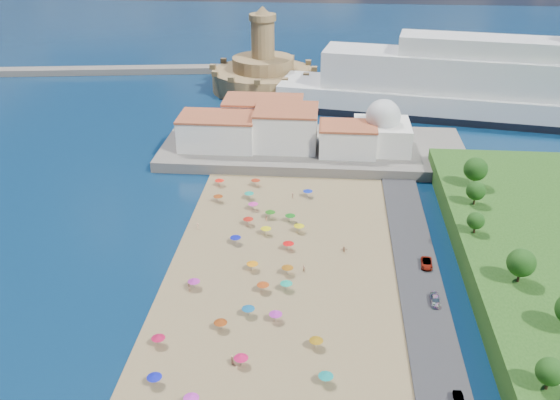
{
  "coord_description": "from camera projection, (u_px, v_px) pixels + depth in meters",
  "views": [
    {
      "loc": [
        14.5,
        -101.76,
        71.65
      ],
      "look_at": [
        4.0,
        25.0,
        8.0
      ],
      "focal_mm": 40.0,
      "sensor_mm": 36.0,
      "label": 1
    }
  ],
  "objects": [
    {
      "name": "breakwater",
      "position": [
        40.0,
        71.0,
        267.72
      ],
      "size": [
        199.03,
        34.77,
        2.6
      ],
      "primitive_type": "cube",
      "rotation": [
        0.0,
        0.0,
        0.14
      ],
      "color": "#59544C",
      "rests_on": "ground"
    },
    {
      "name": "jetty",
      "position": [
        254.0,
        111.0,
        220.43
      ],
      "size": [
        18.0,
        70.0,
        2.4
      ],
      "primitive_type": "cube",
      "color": "#59544C",
      "rests_on": "ground"
    },
    {
      "name": "fortress",
      "position": [
        263.0,
        73.0,
        244.71
      ],
      "size": [
        40.0,
        40.0,
        32.4
      ],
      "color": "#9B804D",
      "rests_on": "ground"
    },
    {
      "name": "cruise_ship",
      "position": [
        504.0,
        91.0,
        211.93
      ],
      "size": [
        156.88,
        48.02,
        33.93
      ],
      "color": "black",
      "rests_on": "ground"
    },
    {
      "name": "parked_cars",
      "position": [
        439.0,
        316.0,
        114.58
      ],
      "size": [
        2.69,
        54.97,
        1.37
      ],
      "color": "gray",
      "rests_on": "promenade"
    },
    {
      "name": "domed_building",
      "position": [
        382.0,
        130.0,
        180.87
      ],
      "size": [
        16.0,
        16.0,
        15.0
      ],
      "color": "silver",
      "rests_on": "terrace"
    },
    {
      "name": "hillside_trees",
      "position": [
        526.0,
        285.0,
        108.2
      ],
      "size": [
        14.95,
        108.31,
        7.43
      ],
      "color": "#382314",
      "rests_on": "hillside"
    },
    {
      "name": "terrace",
      "position": [
        313.0,
        149.0,
        187.47
      ],
      "size": [
        90.0,
        36.0,
        3.0
      ],
      "primitive_type": "cube",
      "color": "#59544C",
      "rests_on": "ground"
    },
    {
      "name": "waterfront_buildings",
      "position": [
        270.0,
        127.0,
        186.16
      ],
      "size": [
        57.0,
        29.0,
        11.0
      ],
      "color": "silver",
      "rests_on": "terrace"
    },
    {
      "name": "ground",
      "position": [
        250.0,
        291.0,
        123.82
      ],
      "size": [
        700.0,
        700.0,
        0.0
      ],
      "primitive_type": "plane",
      "color": "#071938",
      "rests_on": "ground"
    },
    {
      "name": "beach_parasols",
      "position": [
        239.0,
        320.0,
        111.99
      ],
      "size": [
        33.07,
        117.99,
        2.2
      ],
      "color": "gray",
      "rests_on": "beach"
    },
    {
      "name": "beachgoers",
      "position": [
        236.0,
        307.0,
        117.42
      ],
      "size": [
        37.77,
        101.15,
        1.86
      ],
      "color": "tan",
      "rests_on": "beach"
    }
  ]
}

